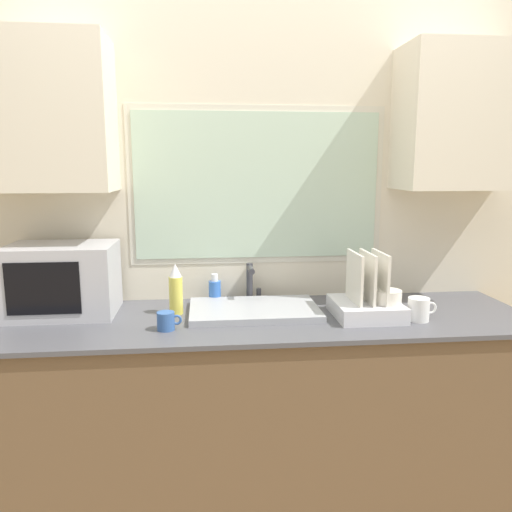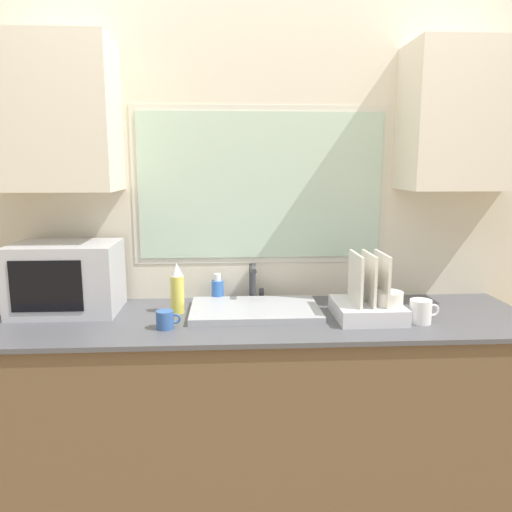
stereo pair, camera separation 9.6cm
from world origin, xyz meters
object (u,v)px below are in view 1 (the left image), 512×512
Objects in this scene: soap_bottle at (215,290)px; mug_near_sink at (166,321)px; faucet at (251,280)px; dish_rack at (368,301)px; microwave at (62,280)px; spray_bottle at (176,290)px.

soap_bottle is 1.40× the size of mug_near_sink.
faucet is 1.33× the size of soap_bottle.
dish_rack is at bearing -24.95° from soap_bottle.
microwave is at bearing 172.19° from dish_rack.
dish_rack is 1.31× the size of spray_bottle.
mug_near_sink is (0.48, -0.28, -0.12)m from microwave.
microwave is 1.53× the size of dish_rack.
microwave is 1.37m from dish_rack.
soap_bottle reaches higher than mug_near_sink.
soap_bottle is (0.68, 0.13, -0.10)m from microwave.
faucet is 0.81× the size of spray_bottle.
dish_rack is at bearing -9.01° from spray_bottle.
spray_bottle is at bearing -135.19° from soap_bottle.
spray_bottle is 0.24m from mug_near_sink.
faucet is at bearing 147.93° from dish_rack.
mug_near_sink is at bearing -30.21° from microwave.
microwave is at bearing 149.79° from mug_near_sink.
soap_bottle is at bearing 155.05° from dish_rack.
microwave is 0.56m from mug_near_sink.
faucet is 0.58m from dish_rack.
faucet is 0.87m from microwave.
dish_rack is 2.99× the size of mug_near_sink.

